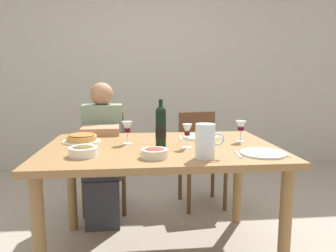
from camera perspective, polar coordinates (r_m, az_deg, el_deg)
name	(u,v)px	position (r m, az deg, el deg)	size (l,w,h in m)	color
back_wall	(147,62)	(4.27, -3.75, 11.44)	(8.00, 0.10, 2.80)	#B2ADA3
dining_table	(161,159)	(2.09, -1.34, -6.08)	(1.50, 1.00, 0.76)	olive
wine_bottle	(160,126)	(2.02, -1.44, -0.08)	(0.07, 0.07, 0.31)	black
water_pitcher	(205,143)	(1.74, 6.77, -3.11)	(0.16, 0.11, 0.19)	silver
baked_tart	(82,138)	(2.26, -15.36, -2.12)	(0.26, 0.26, 0.06)	silver
salad_bowl	(154,152)	(1.76, -2.46, -4.80)	(0.15, 0.15, 0.06)	silver
olive_bowl	(83,151)	(1.85, -15.11, -4.33)	(0.16, 0.16, 0.06)	white
wine_glass_left_diner	(241,127)	(2.23, 13.05, -0.13)	(0.07, 0.07, 0.15)	silver
wine_glass_right_diner	(187,131)	(1.99, 3.49, -0.94)	(0.06, 0.06, 0.15)	silver
wine_glass_centre	(127,128)	(2.12, -7.39, -0.36)	(0.07, 0.07, 0.15)	silver
dinner_plate_left_setting	(263,153)	(1.92, 16.85, -4.74)	(0.26, 0.26, 0.01)	white
dinner_plate_right_setting	(201,137)	(2.34, 5.94, -1.99)	(0.26, 0.26, 0.01)	white
fork_left_setting	(238,154)	(1.87, 12.58, -5.04)	(0.16, 0.01, 0.01)	silver
knife_left_setting	(283,153)	(1.97, 20.14, -4.66)	(0.18, 0.01, 0.01)	silver
knife_right_setting	(220,137)	(2.38, 9.48, -1.99)	(0.18, 0.01, 0.01)	silver
spoon_right_setting	(181,138)	(2.32, 2.30, -2.15)	(0.16, 0.01, 0.01)	silver
chair_left	(105,154)	(2.99, -11.39, -5.06)	(0.42, 0.42, 0.87)	brown
diner_left	(103,147)	(2.73, -11.77, -3.80)	(0.35, 0.51, 1.16)	gray
chair_right	(200,152)	(3.03, 5.75, -4.70)	(0.44, 0.44, 0.87)	brown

